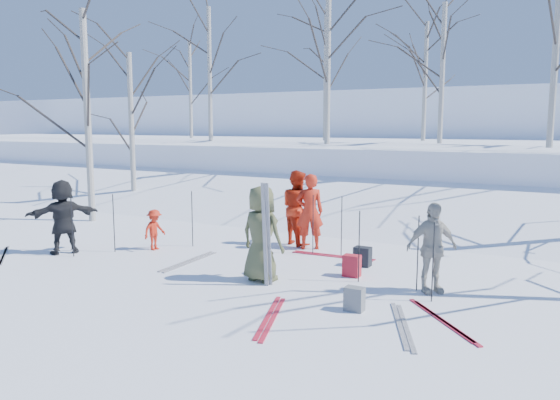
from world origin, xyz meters
The scene contains 40 objects.
ground centered at (0.00, 0.00, 0.00)m, with size 120.00×120.00×0.00m, color white.
snow_ramp centered at (0.00, 7.00, 0.15)m, with size 70.00×9.50×1.40m, color white.
snow_plateau centered at (0.00, 17.00, 1.00)m, with size 70.00×18.00×2.20m, color white.
far_hill centered at (0.00, 38.00, 2.00)m, with size 90.00×30.00×6.00m, color white.
skier_olive_center centered at (0.51, -0.13, 0.90)m, with size 0.88×0.57×1.80m, color #484C2E.
skier_red_north centered at (0.13, 2.70, 0.89)m, with size 0.65×0.43×1.78m, color red.
skier_redor_behind centered at (-0.35, 3.00, 0.91)m, with size 0.88×0.69×1.82m, color red.
skier_red_seated centered at (-2.99, 0.85, 0.48)m, with size 0.61×0.35×0.95m, color red.
skier_cream_east centered at (3.45, 0.71, 0.79)m, with size 0.93×0.39×1.59m, color beige.
skier_grey_west centered at (-4.55, -0.41, 0.85)m, with size 1.57×0.50×1.69m, color black.
dog centered at (0.48, 0.13, 0.26)m, with size 0.29×0.63×0.53m, color black.
upright_ski_left centered at (0.75, -0.42, 0.95)m, with size 0.07×0.02×1.90m, color silver.
upright_ski_right centered at (0.81, -0.37, 0.95)m, with size 0.07×0.02×1.90m, color silver.
ski_pair_a centered at (3.50, -1.13, 0.01)m, with size 0.93×1.83×0.02m, color silver, non-canonical shape.
ski_pair_b centered at (1.66, -1.77, 0.01)m, with size 0.82×1.86×0.02m, color #B71A30, non-canonical shape.
ski_pair_c centered at (-1.57, 0.32, 0.01)m, with size 0.30×1.91×0.02m, color silver, non-canonical shape.
ski_pair_d centered at (-5.51, -1.28, 0.01)m, with size 1.60×1.35×0.02m, color silver, non-canonical shape.
ski_pair_e centered at (0.91, 2.29, 0.01)m, with size 1.91×0.30×0.02m, color #B71A30, non-canonical shape.
ski_pair_f centered at (3.96, -0.64, 0.01)m, with size 1.41×1.56×0.02m, color #B71A30, non-canonical shape.
ski_pole_a centered at (3.60, 0.20, 0.67)m, with size 0.02×0.02×1.34m, color black.
ski_pole_b centered at (-3.65, 0.23, 0.67)m, with size 0.02×0.02×1.34m, color black.
ski_pole_c centered at (-2.45, 1.58, 0.67)m, with size 0.02×0.02×1.34m, color black.
ski_pole_d centered at (-4.12, -0.53, 0.67)m, with size 0.02×0.02×1.34m, color black.
ski_pole_e centered at (-4.55, -0.17, 0.67)m, with size 0.02×0.02×1.34m, color black.
ski_pole_f centered at (3.21, 0.71, 0.67)m, with size 0.02×0.02×1.34m, color black.
ski_pole_g centered at (1.05, 2.43, 0.67)m, with size 0.02×0.02×1.34m, color black.
ski_pole_h centered at (0.41, 2.30, 0.67)m, with size 0.02×0.02×1.34m, color black.
ski_pole_i centered at (2.13, 0.69, 0.67)m, with size 0.02×0.02×1.34m, color black.
backpack_red centered at (1.88, 0.97, 0.21)m, with size 0.32×0.22×0.42m, color #AD1A28.
backpack_grey centered at (2.64, -0.84, 0.19)m, with size 0.30×0.20×0.38m, color slate.
backpack_dark centered at (1.78, 1.81, 0.20)m, with size 0.34×0.24×0.40m, color black.
birch_plateau_a centered at (4.70, 10.15, 5.43)m, with size 5.13×5.13×6.47m, color silver, non-canonical shape.
birch_plateau_b centered at (-8.99, 11.29, 5.09)m, with size 4.64×4.64×5.77m, color silver, non-canonical shape.
birch_plateau_d centered at (-12.41, 14.25, 4.66)m, with size 4.04×4.04×4.91m, color silver, non-canonical shape.
birch_plateau_e centered at (0.88, 12.24, 4.76)m, with size 4.18×4.18×5.11m, color silver, non-canonical shape.
birch_plateau_g centered at (-4.53, 13.80, 5.03)m, with size 4.56×4.56×5.66m, color silver, non-canonical shape.
birch_plateau_i centered at (-0.53, 15.29, 4.72)m, with size 4.13×4.13×5.04m, color silver, non-canonical shape.
birch_plateau_j centered at (-2.58, 9.67, 5.23)m, with size 4.84×4.84×6.06m, color silver, non-canonical shape.
birch_edge_a centered at (-7.30, 2.87, 3.12)m, with size 4.97×4.97×6.24m, color silver, non-canonical shape.
birch_edge_d centered at (-8.50, 5.90, 2.71)m, with size 4.39×4.39×5.41m, color silver, non-canonical shape.
Camera 1 is at (5.64, -8.64, 2.91)m, focal length 35.00 mm.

